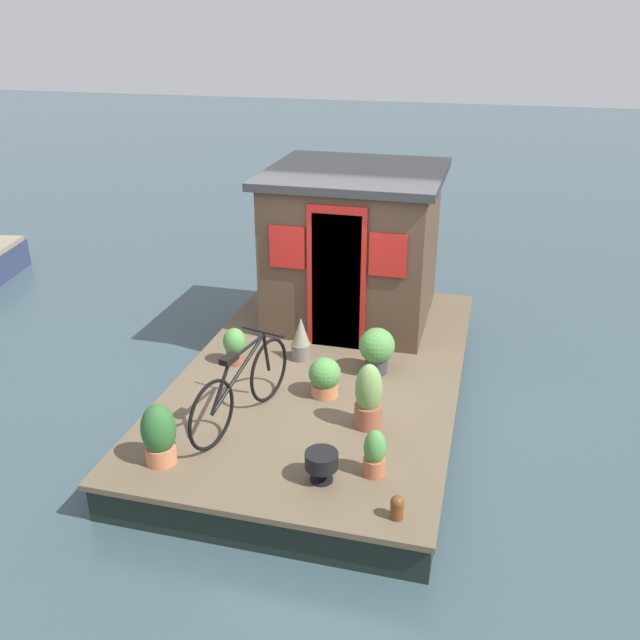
# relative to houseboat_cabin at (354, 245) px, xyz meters

# --- Properties ---
(ground_plane) EXTENTS (60.00, 60.00, 0.00)m
(ground_plane) POSITION_rel_houseboat_cabin_xyz_m (-1.58, 0.00, -1.45)
(ground_plane) COLOR #384C54
(houseboat_deck) EXTENTS (5.39, 3.15, 0.44)m
(houseboat_deck) POSITION_rel_houseboat_cabin_xyz_m (-1.58, 0.00, -1.23)
(houseboat_deck) COLOR brown
(houseboat_deck) RESTS_ON ground_plane
(houseboat_cabin) EXTENTS (2.18, 2.23, 2.01)m
(houseboat_cabin) POSITION_rel_houseboat_cabin_xyz_m (0.00, 0.00, 0.00)
(houseboat_cabin) COLOR #4C3828
(houseboat_cabin) RESTS_ON houseboat_deck
(bicycle) EXTENTS (1.67, 0.57, 0.84)m
(bicycle) POSITION_rel_houseboat_cabin_xyz_m (-2.91, 0.52, -0.63)
(bicycle) COLOR black
(bicycle) RESTS_ON houseboat_deck
(potted_plant_thyme) EXTENTS (0.41, 0.41, 0.55)m
(potted_plant_thyme) POSITION_rel_houseboat_cabin_xyz_m (-1.54, -0.61, -0.71)
(potted_plant_thyme) COLOR #38383D
(potted_plant_thyme) RESTS_ON houseboat_deck
(potted_plant_ivy) EXTENTS (0.28, 0.28, 0.69)m
(potted_plant_ivy) POSITION_rel_houseboat_cabin_xyz_m (-2.68, -0.73, -0.68)
(potted_plant_ivy) COLOR #935138
(potted_plant_ivy) RESTS_ON houseboat_deck
(potted_plant_geranium) EXTENTS (0.23, 0.23, 0.54)m
(potted_plant_geranium) POSITION_rel_houseboat_cabin_xyz_m (-1.43, 0.33, -0.76)
(potted_plant_geranium) COLOR slate
(potted_plant_geranium) RESTS_ON houseboat_deck
(potted_plant_succulent) EXTENTS (0.20, 0.20, 0.46)m
(potted_plant_succulent) POSITION_rel_houseboat_cabin_xyz_m (-3.45, -0.94, -0.79)
(potted_plant_succulent) COLOR #B2603D
(potted_plant_succulent) RESTS_ON houseboat_deck
(potted_plant_fern) EXTENTS (0.27, 0.27, 0.45)m
(potted_plant_fern) POSITION_rel_houseboat_cabin_xyz_m (-1.74, 1.05, -0.78)
(potted_plant_fern) COLOR #935138
(potted_plant_fern) RESTS_ON houseboat_deck
(potted_plant_lavender) EXTENTS (0.35, 0.35, 0.44)m
(potted_plant_lavender) POSITION_rel_houseboat_cabin_xyz_m (-2.20, -0.16, -0.79)
(potted_plant_lavender) COLOR #C6754C
(potted_plant_lavender) RESTS_ON houseboat_deck
(potted_plant_mint) EXTENTS (0.32, 0.32, 0.60)m
(potted_plant_mint) POSITION_rel_houseboat_cabin_xyz_m (-3.76, 1.01, -0.72)
(potted_plant_mint) COLOR #C6754C
(potted_plant_mint) RESTS_ON houseboat_deck
(charcoal_grill) EXTENTS (0.30, 0.30, 0.29)m
(charcoal_grill) POSITION_rel_houseboat_cabin_xyz_m (-3.66, -0.50, -0.81)
(charcoal_grill) COLOR black
(charcoal_grill) RESTS_ON houseboat_deck
(mooring_bollard) EXTENTS (0.12, 0.12, 0.22)m
(mooring_bollard) POSITION_rel_houseboat_cabin_xyz_m (-3.99, -1.23, -0.90)
(mooring_bollard) COLOR brown
(mooring_bollard) RESTS_ON houseboat_deck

